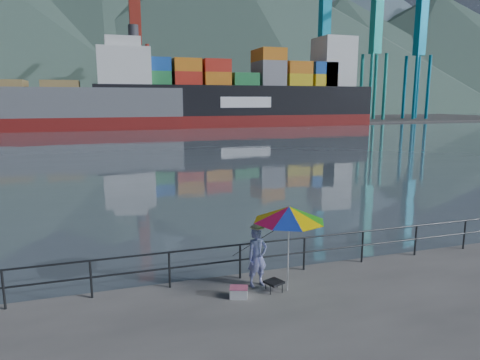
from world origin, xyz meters
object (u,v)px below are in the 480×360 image
bulk_carrier (33,105)px  cooler_bag (239,293)px  fisherman (257,257)px  beach_umbrella (289,214)px  container_ship (247,95)px

bulk_carrier → cooler_bag: bearing=-78.8°
fisherman → bulk_carrier: bearing=90.3°
beach_umbrella → container_ship: container_ship is taller
fisherman → beach_umbrella: 1.56m
bulk_carrier → container_ship: size_ratio=0.99×
cooler_bag → container_ship: size_ratio=0.01×
container_ship → cooler_bag: bearing=-108.8°
fisherman → beach_umbrella: size_ratio=0.71×
fisherman → bulk_carrier: (-14.89, 71.03, 3.27)m
fisherman → container_ship: size_ratio=0.03×
fisherman → container_ship: (23.82, 71.57, 5.06)m
bulk_carrier → container_ship: 38.76m
fisherman → beach_umbrella: bearing=-51.2°
fisherman → bulk_carrier: size_ratio=0.03×
fisherman → cooler_bag: fisherman is taller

